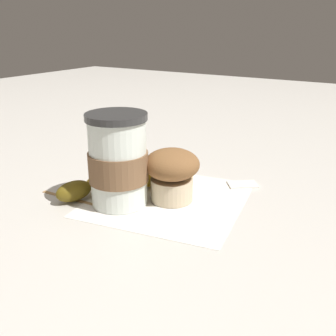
% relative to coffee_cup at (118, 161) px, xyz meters
% --- Properties ---
extents(ground_plane, '(3.00, 3.00, 0.00)m').
position_rel_coffee_cup_xyz_m(ground_plane, '(0.05, -0.06, -0.07)').
color(ground_plane, beige).
extents(paper_napkin, '(0.27, 0.27, 0.00)m').
position_rel_coffee_cup_xyz_m(paper_napkin, '(0.05, -0.06, -0.07)').
color(paper_napkin, white).
rests_on(paper_napkin, ground_plane).
extents(coffee_cup, '(0.09, 0.09, 0.14)m').
position_rel_coffee_cup_xyz_m(coffee_cup, '(0.00, 0.00, 0.00)').
color(coffee_cup, silver).
rests_on(coffee_cup, paper_napkin).
extents(muffin, '(0.09, 0.09, 0.08)m').
position_rel_coffee_cup_xyz_m(muffin, '(0.05, -0.06, -0.02)').
color(muffin, beige).
rests_on(muffin, paper_napkin).
extents(banana, '(0.19, 0.16, 0.03)m').
position_rel_coffee_cup_xyz_m(banana, '(0.04, 0.02, -0.05)').
color(banana, gold).
rests_on(banana, paper_napkin).
extents(sugar_packet, '(0.06, 0.06, 0.01)m').
position_rel_coffee_cup_xyz_m(sugar_packet, '(0.17, -0.14, -0.07)').
color(sugar_packet, white).
rests_on(sugar_packet, ground_plane).
extents(wooden_stirrer, '(0.01, 0.11, 0.00)m').
position_rel_coffee_cup_xyz_m(wooden_stirrer, '(-0.03, 0.08, -0.07)').
color(wooden_stirrer, '#9E7547').
rests_on(wooden_stirrer, ground_plane).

